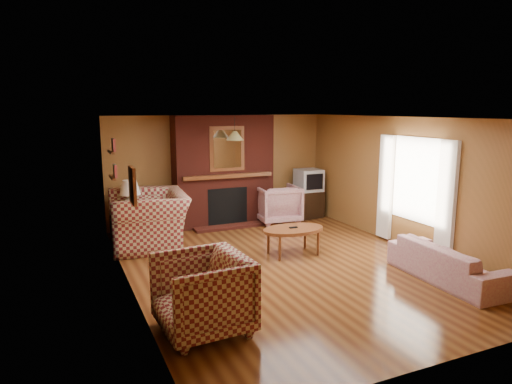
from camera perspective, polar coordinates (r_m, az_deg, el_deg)
name	(u,v)px	position (r m, az deg, el deg)	size (l,w,h in m)	color
floor	(287,265)	(7.64, 3.85, -9.09)	(6.50, 6.50, 0.00)	#46220F
ceiling	(289,118)	(7.20, 4.08, 9.21)	(6.50, 6.50, 0.00)	silver
wall_back	(220,169)	(10.27, -4.58, 2.86)	(6.50, 6.50, 0.00)	#9A5F2F
wall_front	(446,251)	(4.79, 22.64, -6.79)	(6.50, 6.50, 0.00)	#9A5F2F
wall_left	(128,207)	(6.56, -15.73, -1.86)	(6.50, 6.50, 0.00)	#9A5F2F
wall_right	(409,183)	(8.77, 18.55, 1.03)	(6.50, 6.50, 0.00)	#9A5F2F
fireplace	(224,171)	(10.03, -4.07, 2.58)	(2.20, 0.82, 2.40)	#501911
window_right	(414,189)	(8.60, 19.18, 0.33)	(0.10, 1.85, 2.00)	beige
bookshelf	(113,160)	(8.35, -17.44, 3.88)	(0.09, 0.55, 0.71)	brown
botanical_print	(133,186)	(6.20, -15.17, 0.78)	(0.05, 0.40, 0.50)	brown
pendant_light	(235,136)	(9.31, -2.68, 7.04)	(0.36, 0.36, 0.48)	black
plaid_loveseat	(149,219)	(8.76, -13.28, -3.33)	(1.56, 1.36, 1.01)	maroon
plaid_armchair	(202,294)	(5.38, -6.73, -12.55)	(0.98, 1.01, 0.92)	maroon
floral_sofa	(448,262)	(7.48, 22.91, -8.08)	(1.92, 0.75, 0.56)	#B5A28C
floral_armchair	(277,204)	(10.27, 2.68, -1.51)	(0.91, 0.93, 0.85)	#B5A28C
coffee_table	(293,231)	(8.05, 4.68, -4.84)	(1.13, 0.70, 0.50)	brown
side_table	(132,227)	(9.18, -15.26, -4.29)	(0.41, 0.41, 0.55)	brown
table_lamp	(130,195)	(9.05, -15.45, -0.39)	(0.40, 0.40, 0.65)	white
tv_stand	(308,204)	(10.88, 6.53, -1.47)	(0.58, 0.53, 0.63)	black
crt_tv	(309,180)	(10.77, 6.61, 1.49)	(0.56, 0.56, 0.51)	#A1A3A8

